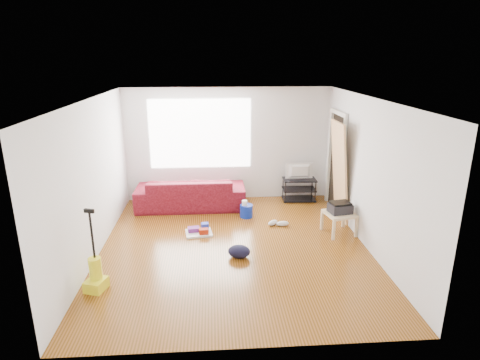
{
  "coord_description": "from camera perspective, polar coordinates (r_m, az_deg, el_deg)",
  "views": [
    {
      "loc": [
        -0.34,
        -6.21,
        3.15
      ],
      "look_at": [
        0.14,
        0.6,
        1.01
      ],
      "focal_mm": 30.0,
      "sensor_mm": 36.0,
      "label": 1
    }
  ],
  "objects": [
    {
      "name": "toilet_paper",
      "position": [
        8.11,
        0.66,
        -4.13
      ],
      "size": [
        0.11,
        0.11,
        0.1
      ],
      "primitive_type": "cylinder",
      "color": "white",
      "rests_on": "bucket"
    },
    {
      "name": "bucket",
      "position": [
        8.19,
        0.9,
        -5.26
      ],
      "size": [
        0.33,
        0.33,
        0.26
      ],
      "primitive_type": "cylinder",
      "rotation": [
        0.0,
        0.0,
        0.37
      ],
      "color": "#0C25A7",
      "rests_on": "ground"
    },
    {
      "name": "vacuum",
      "position": [
        6.08,
        -19.84,
        -12.59
      ],
      "size": [
        0.32,
        0.35,
        1.19
      ],
      "rotation": [
        0.0,
        0.0,
        -0.32
      ],
      "color": "yellow",
      "rests_on": "ground"
    },
    {
      "name": "side_table",
      "position": [
        7.56,
        13.96,
        -4.97
      ],
      "size": [
        0.59,
        0.59,
        0.41
      ],
      "rotation": [
        0.0,
        0.0,
        0.2
      ],
      "color": "#CBB792",
      "rests_on": "ground"
    },
    {
      "name": "sneakers",
      "position": [
        7.8,
        5.38,
        -6.13
      ],
      "size": [
        0.44,
        0.24,
        0.1
      ],
      "rotation": [
        0.0,
        0.0,
        0.26
      ],
      "color": "silver",
      "rests_on": "ground"
    },
    {
      "name": "sofa",
      "position": [
        8.76,
        -6.95,
        -3.84
      ],
      "size": [
        2.3,
        0.9,
        0.67
      ],
      "primitive_type": "imported",
      "rotation": [
        0.0,
        0.0,
        3.14
      ],
      "color": "#3A010B",
      "rests_on": "ground"
    },
    {
      "name": "backpack",
      "position": [
        6.65,
        -0.13,
        -10.9
      ],
      "size": [
        0.42,
        0.37,
        0.2
      ],
      "primitive_type": "ellipsoid",
      "rotation": [
        0.0,
        0.0,
        -0.25
      ],
      "color": "black",
      "rests_on": "ground"
    },
    {
      "name": "door_panel",
      "position": [
        8.38,
        13.49,
        -5.23
      ],
      "size": [
        0.24,
        0.78,
        1.95
      ],
      "primitive_type": "cube",
      "rotation": [
        0.0,
        -0.1,
        0.0
      ],
      "color": "tan",
      "rests_on": "ground"
    },
    {
      "name": "printer",
      "position": [
        7.5,
        14.05,
        -3.82
      ],
      "size": [
        0.43,
        0.36,
        0.2
      ],
      "rotation": [
        0.0,
        0.0,
        0.18
      ],
      "color": "black",
      "rests_on": "side_table"
    },
    {
      "name": "room",
      "position": [
        6.65,
        -0.33,
        0.8
      ],
      "size": [
        4.51,
        5.01,
        2.51
      ],
      "color": "#4D2E06",
      "rests_on": "ground"
    },
    {
      "name": "tv_stand",
      "position": [
        9.12,
        8.38,
        -1.31
      ],
      "size": [
        0.74,
        0.44,
        0.5
      ],
      "rotation": [
        0.0,
        0.0,
        -0.03
      ],
      "color": "black",
      "rests_on": "ground"
    },
    {
      "name": "tv",
      "position": [
        8.99,
        8.49,
        1.23
      ],
      "size": [
        0.61,
        0.08,
        0.35
      ],
      "primitive_type": "imported",
      "rotation": [
        0.0,
        0.0,
        3.14
      ],
      "color": "black",
      "rests_on": "tv_stand"
    },
    {
      "name": "cleaning_tray",
      "position": [
        7.47,
        -5.78,
        -7.24
      ],
      "size": [
        0.52,
        0.44,
        0.17
      ],
      "rotation": [
        0.0,
        0.0,
        0.13
      ],
      "color": "silver",
      "rests_on": "ground"
    }
  ]
}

